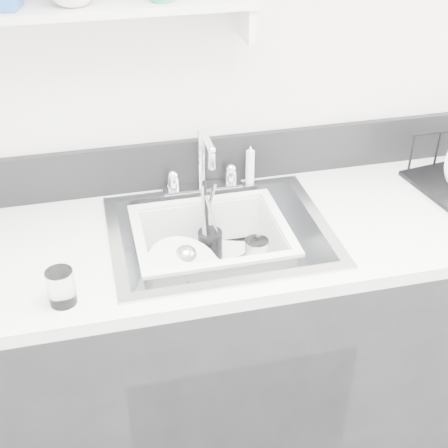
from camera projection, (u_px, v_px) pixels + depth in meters
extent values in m
cube|color=silver|center=(197.00, 72.00, 1.86)|extent=(3.50, 0.02, 2.60)
cube|color=black|center=(221.00, 350.00, 2.09)|extent=(3.20, 0.62, 0.88)
cube|color=white|center=(220.00, 238.00, 1.84)|extent=(3.20, 0.62, 0.04)
cube|color=black|center=(199.00, 162.00, 2.02)|extent=(3.20, 0.02, 0.16)
cube|color=silver|center=(202.00, 187.00, 2.03)|extent=(0.26, 0.06, 0.02)
cylinder|color=silver|center=(173.00, 183.00, 1.99)|extent=(0.04, 0.04, 0.05)
cylinder|color=silver|center=(231.00, 177.00, 2.03)|extent=(0.04, 0.04, 0.05)
cylinder|color=silver|center=(202.00, 159.00, 1.97)|extent=(0.02, 0.02, 0.20)
cylinder|color=silver|center=(206.00, 139.00, 1.85)|extent=(0.02, 0.15, 0.02)
cylinder|color=white|center=(250.00, 165.00, 2.02)|extent=(0.03, 0.03, 0.14)
cube|color=silver|center=(68.00, 10.00, 1.61)|extent=(1.00, 0.16, 0.02)
cube|color=silver|center=(246.00, 21.00, 1.74)|extent=(0.02, 0.14, 0.10)
cylinder|color=white|center=(188.00, 281.00, 1.86)|extent=(0.25, 0.25, 0.02)
cylinder|color=white|center=(189.00, 276.00, 1.86)|extent=(0.24, 0.24, 0.02)
cylinder|color=white|center=(184.00, 268.00, 1.84)|extent=(0.27, 0.27, 0.10)
cylinder|color=black|center=(210.00, 245.00, 1.95)|extent=(0.08, 0.08, 0.10)
cylinder|color=silver|center=(205.00, 221.00, 1.91)|extent=(0.01, 0.05, 0.19)
cylinder|color=silver|center=(215.00, 225.00, 1.91)|extent=(0.02, 0.04, 0.17)
cylinder|color=black|center=(206.00, 216.00, 1.90)|extent=(0.01, 0.06, 0.21)
cylinder|color=white|center=(256.00, 254.00, 1.90)|extent=(0.08, 0.08, 0.10)
cylinder|color=white|center=(61.00, 287.00, 1.54)|extent=(0.07, 0.07, 0.10)
imported|color=white|center=(251.00, 274.00, 1.88)|extent=(0.11, 0.11, 0.03)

